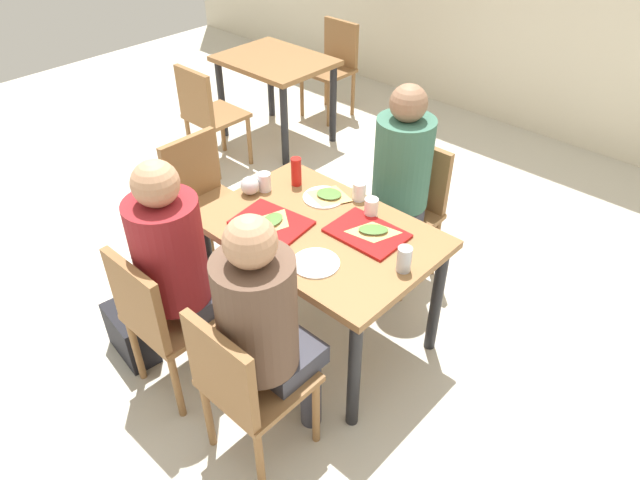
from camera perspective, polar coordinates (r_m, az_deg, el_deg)
ground_plane at (r=3.30m, az=0.00°, el=-9.16°), size 10.00×10.00×0.02m
main_table at (r=2.88m, az=0.00°, el=-0.40°), size 1.15×0.78×0.72m
chair_near_left at (r=2.78m, az=-15.46°, el=-7.16°), size 0.40×0.40×0.85m
chair_near_right at (r=2.44m, az=-7.63°, el=-13.77°), size 0.40×0.40×0.85m
chair_far_side at (r=3.46m, az=8.75°, el=3.64°), size 0.40×0.40×0.85m
chair_left_end at (r=3.56m, az=-11.42°, el=4.34°), size 0.40×0.40×0.85m
person_in_red at (r=2.67m, az=-13.87°, el=-1.89°), size 0.32×0.42×1.26m
person_in_brown_jacket at (r=2.32m, az=-5.50°, el=-8.01°), size 0.32×0.42×1.26m
person_far_side at (r=3.23m, az=7.70°, el=6.30°), size 0.32×0.42×1.26m
tray_red_near at (r=2.86m, az=-4.82°, el=1.72°), size 0.39×0.30×0.02m
tray_red_far at (r=2.79m, az=4.67°, el=0.69°), size 0.36×0.26×0.02m
paper_plate_center at (r=3.05m, az=0.36°, el=4.25°), size 0.22×0.22×0.01m
paper_plate_near_edge at (r=2.60m, az=-0.42°, el=-2.30°), size 0.22×0.22×0.01m
pizza_slice_a at (r=2.84m, az=-4.70°, el=1.93°), size 0.18×0.21×0.02m
pizza_slice_b at (r=2.78m, az=5.29°, el=0.94°), size 0.23×0.23×0.02m
pizza_slice_c at (r=3.04m, az=0.91°, el=4.49°), size 0.24×0.22×0.02m
plastic_cup_a at (r=3.02m, az=3.88°, el=4.85°), size 0.07×0.07×0.10m
plastic_cup_b at (r=2.59m, az=-4.51°, el=-1.34°), size 0.07×0.07×0.10m
plastic_cup_c at (r=3.11m, az=-5.52°, el=5.74°), size 0.07×0.07×0.10m
plastic_cup_d at (r=2.89m, az=5.08°, el=3.22°), size 0.07×0.07×0.10m
soda_can at (r=2.56m, az=8.33°, el=-1.89°), size 0.07×0.07×0.12m
condiment_bottle at (r=3.13m, az=-2.36°, el=6.77°), size 0.06×0.06×0.16m
foil_bundle at (r=3.08m, az=-6.94°, el=5.36°), size 0.10×0.10×0.10m
handbag at (r=3.25m, az=-18.19°, el=-8.75°), size 0.34×0.20×0.28m
background_table at (r=5.02m, az=-4.42°, el=16.19°), size 0.90×0.70×0.72m
background_chair_near at (r=4.63m, az=-11.10°, el=12.37°), size 0.40×0.40×0.85m
background_chair_far at (r=5.54m, az=1.37°, el=17.20°), size 0.40×0.40×0.85m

